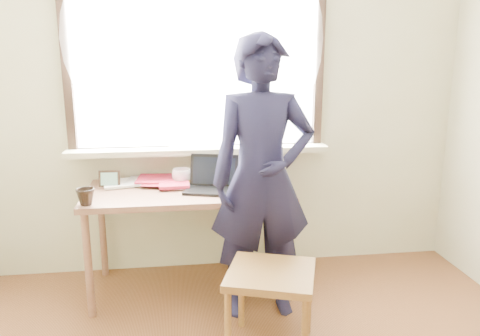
{
  "coord_description": "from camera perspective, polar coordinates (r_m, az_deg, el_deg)",
  "views": [
    {
      "loc": [
        -0.35,
        -1.39,
        1.59
      ],
      "look_at": [
        -0.03,
        0.95,
        1.02
      ],
      "focal_mm": 35.0,
      "sensor_mm": 36.0,
      "label": 1
    }
  ],
  "objects": [
    {
      "name": "room_shell",
      "position": [
        1.63,
        4.09,
        15.21
      ],
      "size": [
        3.52,
        4.02,
        2.61
      ],
      "color": "beige",
      "rests_on": "ground"
    },
    {
      "name": "desk",
      "position": [
        3.16,
        -6.28,
        -3.86
      ],
      "size": [
        1.35,
        0.67,
        0.72
      ],
      "color": "brown",
      "rests_on": "ground"
    },
    {
      "name": "laptop",
      "position": [
        3.1,
        -3.42,
        -1.7
      ],
      "size": [
        0.39,
        0.34,
        0.22
      ],
      "color": "black",
      "rests_on": "desk"
    },
    {
      "name": "mug_white",
      "position": [
        3.26,
        -7.12,
        -1.03
      ],
      "size": [
        0.18,
        0.18,
        0.11
      ],
      "primitive_type": "imported",
      "rotation": [
        0.0,
        0.0,
        0.43
      ],
      "color": "white",
      "rests_on": "desk"
    },
    {
      "name": "mug_dark",
      "position": [
        2.93,
        -18.29,
        -3.36
      ],
      "size": [
        0.14,
        0.14,
        0.1
      ],
      "primitive_type": "imported",
      "rotation": [
        0.0,
        0.0,
        -0.31
      ],
      "color": "black",
      "rests_on": "desk"
    },
    {
      "name": "mouse",
      "position": [
        3.08,
        2.01,
        -2.49
      ],
      "size": [
        0.09,
        0.06,
        0.03
      ],
      "primitive_type": "ellipsoid",
      "color": "black",
      "rests_on": "desk"
    },
    {
      "name": "desk_clutter",
      "position": [
        3.32,
        -8.87,
        -1.4
      ],
      "size": [
        0.67,
        0.51,
        0.04
      ],
      "color": "white",
      "rests_on": "desk"
    },
    {
      "name": "book_a",
      "position": [
        3.35,
        -13.72,
        -1.65
      ],
      "size": [
        0.21,
        0.26,
        0.02
      ],
      "primitive_type": "imported",
      "rotation": [
        0.0,
        0.0,
        -0.15
      ],
      "color": "white",
      "rests_on": "desk"
    },
    {
      "name": "book_b",
      "position": [
        3.4,
        -0.14,
        -1.08
      ],
      "size": [
        0.29,
        0.31,
        0.02
      ],
      "primitive_type": "imported",
      "rotation": [
        0.0,
        0.0,
        -0.51
      ],
      "color": "white",
      "rests_on": "desk"
    },
    {
      "name": "picture_frame",
      "position": [
        3.26,
        -15.62,
        -1.41
      ],
      "size": [
        0.14,
        0.02,
        0.11
      ],
      "color": "black",
      "rests_on": "desk"
    },
    {
      "name": "work_chair",
      "position": [
        2.6,
        3.78,
        -13.84
      ],
      "size": [
        0.57,
        0.56,
        0.47
      ],
      "color": "brown",
      "rests_on": "ground"
    },
    {
      "name": "person",
      "position": [
        2.82,
        2.72,
        -1.36
      ],
      "size": [
        0.64,
        0.43,
        1.72
      ],
      "primitive_type": "imported",
      "rotation": [
        0.0,
        0.0,
        0.02
      ],
      "color": "black",
      "rests_on": "ground"
    }
  ]
}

